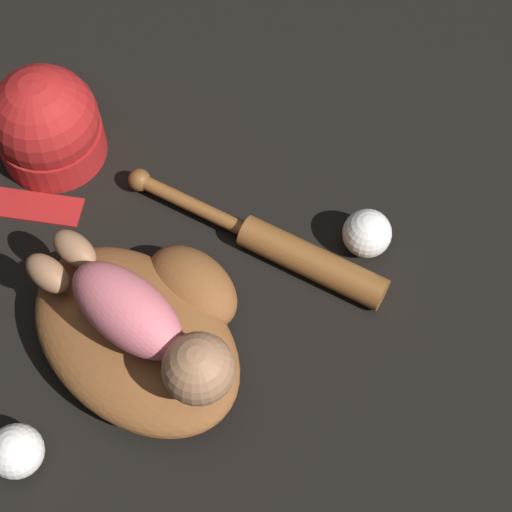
% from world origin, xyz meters
% --- Properties ---
extents(ground_plane, '(6.00, 6.00, 0.00)m').
position_xyz_m(ground_plane, '(0.00, 0.00, 0.00)').
color(ground_plane, black).
extents(baseball_glove, '(0.40, 0.33, 0.10)m').
position_xyz_m(baseball_glove, '(-0.06, 0.01, 0.05)').
color(baseball_glove, brown).
rests_on(baseball_glove, ground).
extents(baby_figure, '(0.36, 0.17, 0.10)m').
position_xyz_m(baby_figure, '(-0.03, -0.01, 0.14)').
color(baby_figure, '#D16670').
rests_on(baby_figure, baseball_glove).
extents(baseball_bat, '(0.44, 0.23, 0.05)m').
position_xyz_m(baseball_bat, '(-0.05, 0.26, 0.03)').
color(baseball_bat, brown).
rests_on(baseball_bat, ground).
extents(baseball, '(0.08, 0.08, 0.08)m').
position_xyz_m(baseball, '(0.01, 0.38, 0.04)').
color(baseball, white).
rests_on(baseball, ground).
extents(baseball_spare, '(0.08, 0.08, 0.08)m').
position_xyz_m(baseball_spare, '(-0.01, -0.24, 0.04)').
color(baseball_spare, white).
rests_on(baseball_spare, ground).
extents(baseball_cap, '(0.25, 0.25, 0.18)m').
position_xyz_m(baseball_cap, '(-0.45, 0.08, 0.07)').
color(baseball_cap, maroon).
rests_on(baseball_cap, ground).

